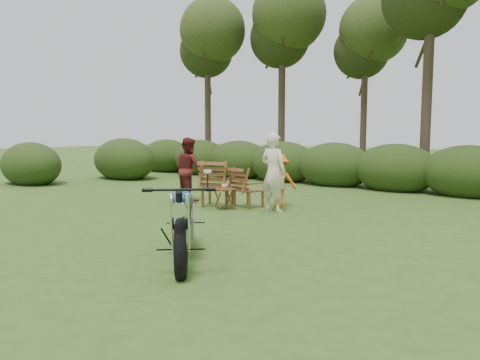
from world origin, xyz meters
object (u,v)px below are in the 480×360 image
Objects in this scene: lawn_chair_right at (248,207)px; side_table at (224,199)px; adult_a at (273,211)px; cup at (225,186)px; lawn_chair_left at (218,206)px; adult_b at (189,201)px; motorcycle at (184,257)px; child at (279,207)px.

side_table reaches higher than lawn_chair_right.
cup is at bearing 27.32° from adult_a.
lawn_chair_left is 0.67× the size of adult_b.
adult_a is at bearing 165.00° from lawn_chair_left.
cup reaches higher than lawn_chair_left.
motorcycle is 1.34× the size of adult_a.
lawn_chair_right is (-1.94, 3.97, 0.00)m from motorcycle.
lawn_chair_left reaches higher than lawn_chair_right.
lawn_chair_left is 0.75m from cup.
lawn_chair_left reaches higher than side_table.
cup is (0.03, -0.00, 0.29)m from side_table.
lawn_chair_right is 0.69m from side_table.
adult_b is at bearing -28.85° from lawn_chair_left.
adult_a is (1.45, 0.20, 0.00)m from lawn_chair_left.
side_table is at bearing 76.72° from lawn_chair_right.
motorcycle is 4.42m from lawn_chair_right.
lawn_chair_right is at bearing 67.30° from side_table.
motorcycle reaches higher than lawn_chair_right.
lawn_chair_left is at bearing 9.84° from adult_a.
adult_a is at bearing 153.28° from motorcycle.
adult_a is (1.00, 0.48, -0.53)m from cup.
lawn_chair_right is 0.53× the size of adult_a.
adult_b is 2.37m from child.
lawn_chair_left is 1.46m from adult_a.
lawn_chair_left is at bearing -168.73° from adult_b.
adult_a is at bearing 80.37° from child.
motorcycle is 4.48m from lawn_chair_left.
lawn_chair_left is at bearing 146.93° from side_table.
cup is 0.11× the size of child.
adult_b reaches higher than motorcycle.
child is at bearing -168.62° from lawn_chair_left.
adult_a is 0.66m from child.
adult_b is 1.31× the size of child.
side_table is (-0.25, -0.59, 0.24)m from lawn_chair_right.
side_table is (-2.19, 3.37, 0.24)m from motorcycle.
motorcycle is at bearing 108.65° from adult_a.
side_table is 1.36m from child.
adult_a is 1.41× the size of child.
lawn_chair_right is 1.75m from adult_b.
adult_a reaches higher than cup.
adult_b is (-1.73, -0.21, 0.00)m from lawn_chair_right.
side_table is at bearing 123.93° from lawn_chair_left.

